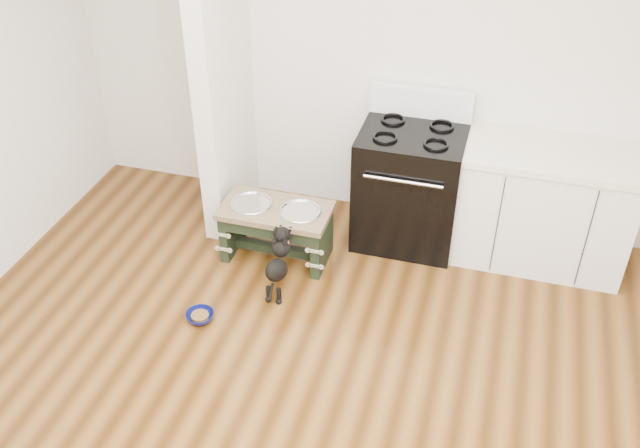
# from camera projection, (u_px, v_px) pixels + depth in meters

# --- Properties ---
(ground) EXTENTS (5.00, 5.00, 0.00)m
(ground) POSITION_uv_depth(u_px,v_px,m) (290.00, 448.00, 4.00)
(ground) COLOR #3F230B
(ground) RESTS_ON ground
(room_shell) EXTENTS (5.00, 5.00, 5.00)m
(room_shell) POSITION_uv_depth(u_px,v_px,m) (281.00, 211.00, 3.06)
(room_shell) COLOR silver
(room_shell) RESTS_ON ground
(partition_wall) EXTENTS (0.15, 0.80, 2.70)m
(partition_wall) POSITION_uv_depth(u_px,v_px,m) (221.00, 57.00, 5.12)
(partition_wall) COLOR silver
(partition_wall) RESTS_ON ground
(oven_range) EXTENTS (0.76, 0.69, 1.14)m
(oven_range) POSITION_uv_depth(u_px,v_px,m) (409.00, 185.00, 5.35)
(oven_range) COLOR black
(oven_range) RESTS_ON ground
(cabinet_run) EXTENTS (1.24, 0.64, 0.91)m
(cabinet_run) POSITION_uv_depth(u_px,v_px,m) (543.00, 206.00, 5.16)
(cabinet_run) COLOR white
(cabinet_run) RESTS_ON ground
(dog_feeder) EXTENTS (0.80, 0.43, 0.46)m
(dog_feeder) POSITION_uv_depth(u_px,v_px,m) (276.00, 223.00, 5.23)
(dog_feeder) COLOR black
(dog_feeder) RESTS_ON ground
(puppy) EXTENTS (0.14, 0.41, 0.49)m
(puppy) POSITION_uv_depth(u_px,v_px,m) (278.00, 261.00, 4.94)
(puppy) COLOR black
(puppy) RESTS_ON ground
(floor_bowl) EXTENTS (0.24, 0.24, 0.06)m
(floor_bowl) POSITION_uv_depth(u_px,v_px,m) (200.00, 316.00, 4.83)
(floor_bowl) COLOR #0C1155
(floor_bowl) RESTS_ON ground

